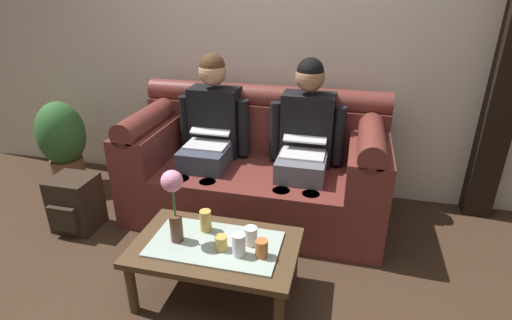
% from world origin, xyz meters
% --- Properties ---
extents(ground_plane, '(14.00, 14.00, 0.00)m').
position_xyz_m(ground_plane, '(0.00, 0.00, 0.00)').
color(ground_plane, '#382619').
extents(back_wall_patterned, '(6.00, 0.12, 2.90)m').
position_xyz_m(back_wall_patterned, '(0.00, 1.70, 1.45)').
color(back_wall_patterned, beige).
rests_on(back_wall_patterned, ground_plane).
extents(couch, '(1.92, 0.88, 0.96)m').
position_xyz_m(couch, '(0.00, 1.17, 0.38)').
color(couch, maroon).
rests_on(couch, ground_plane).
extents(person_left, '(0.56, 0.67, 1.22)m').
position_xyz_m(person_left, '(-0.36, 1.17, 0.66)').
color(person_left, '#383D4C').
rests_on(person_left, ground_plane).
extents(person_right, '(0.56, 0.67, 1.22)m').
position_xyz_m(person_right, '(0.36, 1.17, 0.66)').
color(person_right, '#595B66').
rests_on(person_right, ground_plane).
extents(coffee_table, '(0.93, 0.57, 0.37)m').
position_xyz_m(coffee_table, '(0.00, 0.18, 0.32)').
color(coffee_table, '#47331E').
rests_on(coffee_table, ground_plane).
extents(flower_vase, '(0.12, 0.12, 0.43)m').
position_xyz_m(flower_vase, '(-0.22, 0.16, 0.65)').
color(flower_vase, brown).
rests_on(flower_vase, coffee_table).
extents(cup_near_left, '(0.07, 0.07, 0.13)m').
position_xyz_m(cup_near_left, '(0.16, 0.11, 0.43)').
color(cup_near_left, silver).
rests_on(cup_near_left, coffee_table).
extents(cup_near_right, '(0.07, 0.07, 0.08)m').
position_xyz_m(cup_near_right, '(0.05, 0.13, 0.41)').
color(cup_near_right, gold).
rests_on(cup_near_right, coffee_table).
extents(cup_far_center, '(0.07, 0.07, 0.10)m').
position_xyz_m(cup_far_center, '(0.20, 0.22, 0.42)').
color(cup_far_center, white).
rests_on(cup_far_center, coffee_table).
extents(cup_far_left, '(0.07, 0.07, 0.10)m').
position_xyz_m(cup_far_left, '(0.28, 0.13, 0.42)').
color(cup_far_left, '#B26633').
rests_on(cup_far_left, coffee_table).
extents(cup_far_right, '(0.07, 0.07, 0.13)m').
position_xyz_m(cup_far_right, '(-0.09, 0.29, 0.44)').
color(cup_far_right, gold).
rests_on(cup_far_right, coffee_table).
extents(backpack_left, '(0.31, 0.32, 0.41)m').
position_xyz_m(backpack_left, '(-1.24, 0.61, 0.20)').
color(backpack_left, '#2D2319').
rests_on(backpack_left, ground_plane).
extents(potted_plant, '(0.40, 0.40, 0.78)m').
position_xyz_m(potted_plant, '(-1.74, 1.18, 0.43)').
color(potted_plant, brown).
rests_on(potted_plant, ground_plane).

